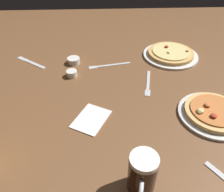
{
  "coord_description": "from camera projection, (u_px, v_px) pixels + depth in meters",
  "views": [
    {
      "loc": [
        -0.03,
        -0.77,
        0.65
      ],
      "look_at": [
        0.0,
        0.0,
        0.02
      ],
      "focal_mm": 36.44,
      "sensor_mm": 36.0,
      "label": 1
    }
  ],
  "objects": [
    {
      "name": "beer_mug_amber",
      "position": [
        142.0,
        174.0,
        0.64
      ],
      "size": [
        0.08,
        0.13,
        0.14
      ],
      "color": "black",
      "rests_on": "ground_plane"
    },
    {
      "name": "pizza_plate_near",
      "position": [
        214.0,
        113.0,
        0.91
      ],
      "size": [
        0.28,
        0.28,
        0.05
      ],
      "color": "silver",
      "rests_on": "ground_plane"
    },
    {
      "name": "ground_plane",
      "position": [
        112.0,
        102.0,
        1.01
      ],
      "size": [
        2.4,
        2.4,
        0.03
      ],
      "primitive_type": "cube",
      "color": "brown"
    },
    {
      "name": "pizza_plate_far",
      "position": [
        171.0,
        54.0,
        1.29
      ],
      "size": [
        0.31,
        0.31,
        0.05
      ],
      "color": "silver",
      "rests_on": "ground_plane"
    },
    {
      "name": "ramekin_butter",
      "position": [
        72.0,
        74.0,
        1.14
      ],
      "size": [
        0.05,
        0.05,
        0.03
      ],
      "primitive_type": "cylinder",
      "color": "silver",
      "rests_on": "ground_plane"
    },
    {
      "name": "ramekin_sauce",
      "position": [
        74.0,
        61.0,
        1.23
      ],
      "size": [
        0.07,
        0.07,
        0.03
      ],
      "primitive_type": "cylinder",
      "color": "silver",
      "rests_on": "ground_plane"
    },
    {
      "name": "fork_spare",
      "position": [
        109.0,
        65.0,
        1.22
      ],
      "size": [
        0.23,
        0.06,
        0.01
      ],
      "color": "silver",
      "rests_on": "ground_plane"
    },
    {
      "name": "fork_left",
      "position": [
        148.0,
        83.0,
        1.09
      ],
      "size": [
        0.06,
        0.21,
        0.01
      ],
      "color": "silver",
      "rests_on": "ground_plane"
    },
    {
      "name": "napkin_folded",
      "position": [
        91.0,
        119.0,
        0.9
      ],
      "size": [
        0.17,
        0.19,
        0.01
      ],
      "primitive_type": "cube",
      "rotation": [
        0.0,
        0.0,
        -0.48
      ],
      "color": "white",
      "rests_on": "ground_plane"
    },
    {
      "name": "knife_right",
      "position": [
        31.0,
        62.0,
        1.24
      ],
      "size": [
        0.18,
        0.14,
        0.01
      ],
      "color": "silver",
      "rests_on": "ground_plane"
    }
  ]
}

